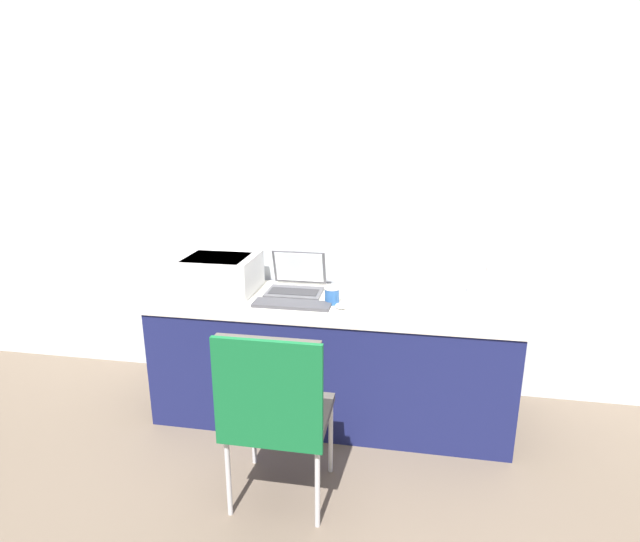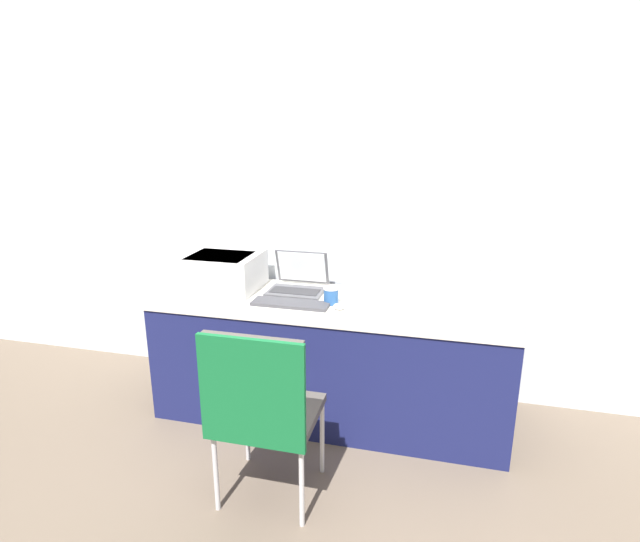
{
  "view_description": "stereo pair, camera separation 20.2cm",
  "coord_description": "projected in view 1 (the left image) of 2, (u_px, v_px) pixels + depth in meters",
  "views": [
    {
      "loc": [
        0.43,
        -2.45,
        1.76
      ],
      "look_at": [
        -0.08,
        0.38,
        0.92
      ],
      "focal_mm": 28.0,
      "sensor_mm": 36.0,
      "label": 1
    },
    {
      "loc": [
        0.62,
        -2.4,
        1.76
      ],
      "look_at": [
        -0.08,
        0.38,
        0.92
      ],
      "focal_mm": 28.0,
      "sensor_mm": 36.0,
      "label": 2
    }
  ],
  "objects": [
    {
      "name": "mouse",
      "position": [
        341.0,
        306.0,
        2.87
      ],
      "size": [
        0.07,
        0.05,
        0.04
      ],
      "color": "silver",
      "rests_on": "table"
    },
    {
      "name": "table",
      "position": [
        331.0,
        358.0,
        3.09
      ],
      "size": [
        2.12,
        0.71,
        0.74
      ],
      "color": "#191E51",
      "rests_on": "ground_plane"
    },
    {
      "name": "coffee_cup",
      "position": [
        332.0,
        295.0,
        2.95
      ],
      "size": [
        0.09,
        0.09,
        0.1
      ],
      "color": "#285699",
      "rests_on": "table"
    },
    {
      "name": "printer",
      "position": [
        220.0,
        272.0,
        3.17
      ],
      "size": [
        0.46,
        0.41,
        0.23
      ],
      "color": "silver",
      "rests_on": "table"
    },
    {
      "name": "external_keyboard",
      "position": [
        292.0,
        304.0,
        2.92
      ],
      "size": [
        0.46,
        0.14,
        0.02
      ],
      "color": "#3D3D42",
      "rests_on": "table"
    },
    {
      "name": "laptop_left",
      "position": [
        296.0,
        283.0,
        3.18
      ],
      "size": [
        0.35,
        0.32,
        0.24
      ],
      "color": "#4C4C51",
      "rests_on": "table"
    },
    {
      "name": "ground_plane",
      "position": [
        322.0,
        443.0,
        2.87
      ],
      "size": [
        14.0,
        14.0,
        0.0
      ],
      "primitive_type": "plane",
      "color": "#6B5B4C"
    },
    {
      "name": "metal_pitcher",
      "position": [
        477.0,
        280.0,
        3.03
      ],
      "size": [
        0.11,
        0.11,
        0.25
      ],
      "color": "silver",
      "rests_on": "table"
    },
    {
      "name": "chair",
      "position": [
        274.0,
        404.0,
        2.22
      ],
      "size": [
        0.48,
        0.44,
        0.92
      ],
      "color": "#4C4742",
      "rests_on": "ground_plane"
    },
    {
      "name": "wall_back",
      "position": [
        342.0,
        199.0,
        3.24
      ],
      "size": [
        8.0,
        0.05,
        2.6
      ],
      "color": "silver",
      "rests_on": "ground_plane"
    }
  ]
}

